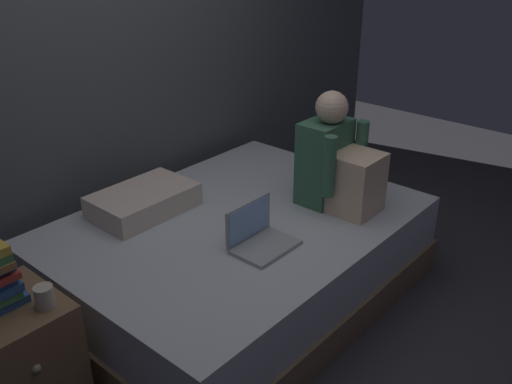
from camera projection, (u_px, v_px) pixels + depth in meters
name	position (u px, v px, depth m)	size (l,w,h in m)	color
ground_plane	(254.00, 330.00, 2.99)	(8.00, 8.00, 0.00)	#2D2D33
wall_back	(90.00, 43.00, 3.11)	(5.60, 0.10, 2.70)	#4C4F54
bed	(237.00, 257.00, 3.20)	(2.00, 1.50, 0.49)	#7A6047
nightstand	(14.00, 368.00, 2.32)	(0.44, 0.46, 0.60)	brown
person_sitting	(337.00, 164.00, 3.14)	(0.39, 0.44, 0.66)	#38664C
laptop	(259.00, 236.00, 2.81)	(0.32, 0.23, 0.22)	#9EA0A5
pillow	(144.00, 201.00, 3.14)	(0.56, 0.36, 0.13)	beige
mug	(44.00, 297.00, 2.19)	(0.08, 0.08, 0.09)	#BCB2A3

